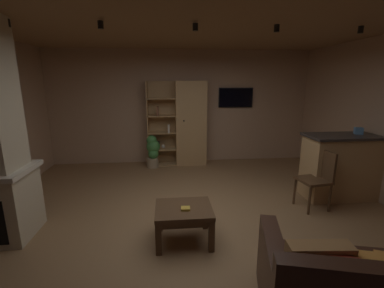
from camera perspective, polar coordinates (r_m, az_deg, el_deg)
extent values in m
cube|color=olive|center=(3.89, 0.60, -16.77)|extent=(6.22, 6.01, 0.02)
cube|color=tan|center=(6.42, -2.31, 7.95)|extent=(6.34, 0.06, 2.69)
cube|color=#8E6B47|center=(3.45, 0.72, 25.95)|extent=(6.22, 6.01, 0.02)
cube|color=white|center=(6.38, -5.36, 8.36)|extent=(0.58, 0.01, 0.92)
cube|color=tan|center=(6.21, -0.25, 4.45)|extent=(0.71, 0.38, 1.97)
cube|color=tan|center=(6.36, -6.59, 4.58)|extent=(0.66, 0.02, 1.97)
cube|color=tan|center=(6.20, -9.58, 4.25)|extent=(0.02, 0.38, 1.97)
sphere|color=black|center=(5.98, -1.78, 5.06)|extent=(0.04, 0.04, 0.04)
cube|color=tan|center=(6.40, -6.39, -4.33)|extent=(0.66, 0.38, 0.02)
cube|color=tan|center=(6.30, -6.47, -1.00)|extent=(0.66, 0.38, 0.02)
cube|color=tan|center=(6.21, -6.57, 2.53)|extent=(0.66, 0.38, 0.02)
cube|color=tan|center=(6.15, -6.67, 6.14)|extent=(0.66, 0.38, 0.02)
cube|color=tan|center=(6.12, -6.77, 9.81)|extent=(0.66, 0.38, 0.02)
cube|color=black|center=(6.22, -7.32, -0.31)|extent=(0.05, 0.23, 0.17)
cube|color=brown|center=(6.09, -7.50, 7.10)|extent=(0.04, 0.23, 0.20)
cube|color=beige|center=(6.14, -5.10, 3.36)|extent=(0.04, 0.23, 0.17)
sphere|color=beige|center=(6.29, -6.26, -0.55)|extent=(0.10, 0.10, 0.10)
cube|color=tan|center=(5.18, 30.56, -4.44)|extent=(1.38, 0.55, 1.05)
cube|color=#2D2826|center=(5.06, 31.28, 1.49)|extent=(1.44, 0.61, 0.04)
cube|color=#598CBF|center=(5.20, 32.53, 2.45)|extent=(0.16, 0.16, 0.11)
cube|color=#382116|center=(2.55, 17.12, -26.37)|extent=(0.38, 0.96, 0.67)
cube|color=#AD3D2D|center=(2.36, 32.60, -24.94)|extent=(0.42, 0.35, 0.37)
cube|color=olive|center=(2.39, 25.61, -23.47)|extent=(0.49, 0.19, 0.44)
cube|color=tan|center=(2.44, 29.00, -23.70)|extent=(0.42, 0.18, 0.32)
cube|color=#C67F33|center=(2.48, 33.18, -23.24)|extent=(0.43, 0.27, 0.37)
cube|color=#4C331E|center=(3.31, -1.82, -14.04)|extent=(0.69, 0.58, 0.05)
cube|color=#4C331E|center=(3.34, -1.81, -15.04)|extent=(0.62, 0.52, 0.08)
cube|color=#4C331E|center=(3.20, -7.29, -19.81)|extent=(0.07, 0.07, 0.40)
cube|color=#4C331E|center=(3.23, 4.27, -19.32)|extent=(0.07, 0.07, 0.40)
cube|color=#4C331E|center=(3.63, -7.08, -15.48)|extent=(0.07, 0.07, 0.40)
cube|color=#4C331E|center=(3.66, 2.89, -15.13)|extent=(0.07, 0.07, 0.40)
cube|color=gold|center=(3.24, -1.42, -13.89)|extent=(0.11, 0.10, 0.03)
cube|color=#4C331E|center=(4.50, 24.92, -7.19)|extent=(0.48, 0.48, 0.04)
cube|color=#4C331E|center=(4.55, 27.07, -4.02)|extent=(0.10, 0.40, 0.44)
cylinder|color=#4C331E|center=(4.61, 21.46, -9.46)|extent=(0.04, 0.04, 0.46)
cylinder|color=#4C331E|center=(4.35, 24.24, -11.10)|extent=(0.04, 0.04, 0.46)
cylinder|color=#4C331E|center=(4.82, 24.99, -8.80)|extent=(0.04, 0.04, 0.46)
cylinder|color=#4C331E|center=(4.57, 27.84, -10.30)|extent=(0.04, 0.04, 0.46)
cylinder|color=#9E896B|center=(6.19, -8.59, -4.00)|extent=(0.27, 0.27, 0.23)
sphere|color=#3D7F3D|center=(6.12, -8.43, -2.12)|extent=(0.24, 0.24, 0.24)
sphere|color=#3D7F3D|center=(6.12, -8.45, -0.54)|extent=(0.32, 0.32, 0.32)
sphere|color=#3D7F3D|center=(6.10, -8.79, 0.77)|extent=(0.24, 0.24, 0.24)
cube|color=black|center=(6.56, 9.49, 9.94)|extent=(0.84, 0.05, 0.47)
cube|color=black|center=(6.53, 9.55, 9.93)|extent=(0.80, 0.01, 0.43)
cylinder|color=black|center=(4.01, -35.31, 20.71)|extent=(0.07, 0.07, 0.09)
cylinder|color=black|center=(3.65, -19.30, 23.30)|extent=(0.07, 0.07, 0.09)
cylinder|color=black|center=(3.60, 0.73, 24.12)|extent=(0.07, 0.07, 0.09)
cylinder|color=black|center=(3.83, 17.98, 22.85)|extent=(0.07, 0.07, 0.09)
cylinder|color=black|center=(4.37, 32.88, 20.19)|extent=(0.07, 0.07, 0.09)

